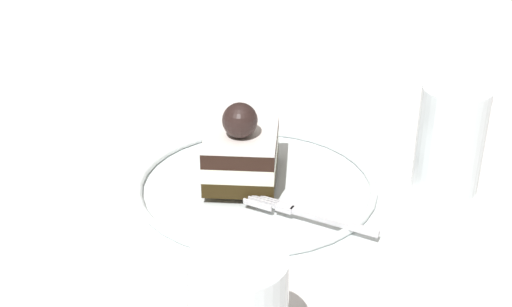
{
  "coord_description": "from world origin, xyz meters",
  "views": [
    {
      "loc": [
        0.54,
        -0.18,
        0.37
      ],
      "look_at": [
        -0.02,
        0.01,
        0.05
      ],
      "focal_mm": 49.4,
      "sensor_mm": 36.0,
      "label": 1
    }
  ],
  "objects_px": {
    "drink_glass_near": "(450,145)",
    "dessert_plate": "(256,189)",
    "cake_slice": "(242,149)",
    "fork": "(307,214)"
  },
  "relations": [
    {
      "from": "dessert_plate",
      "to": "drink_glass_near",
      "type": "xyz_separation_m",
      "value": [
        0.04,
        0.19,
        0.04
      ]
    },
    {
      "from": "drink_glass_near",
      "to": "dessert_plate",
      "type": "bearing_deg",
      "value": -103.54
    },
    {
      "from": "cake_slice",
      "to": "drink_glass_near",
      "type": "height_order",
      "value": "drink_glass_near"
    },
    {
      "from": "cake_slice",
      "to": "fork",
      "type": "bearing_deg",
      "value": 19.06
    },
    {
      "from": "dessert_plate",
      "to": "cake_slice",
      "type": "relative_size",
      "value": 2.37
    },
    {
      "from": "cake_slice",
      "to": "fork",
      "type": "xyz_separation_m",
      "value": [
        0.09,
        0.03,
        -0.03
      ]
    },
    {
      "from": "fork",
      "to": "drink_glass_near",
      "type": "xyz_separation_m",
      "value": [
        -0.03,
        0.16,
        0.03
      ]
    },
    {
      "from": "cake_slice",
      "to": "fork",
      "type": "height_order",
      "value": "cake_slice"
    },
    {
      "from": "cake_slice",
      "to": "fork",
      "type": "distance_m",
      "value": 0.1
    },
    {
      "from": "cake_slice",
      "to": "dessert_plate",
      "type": "bearing_deg",
      "value": 29.71
    }
  ]
}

